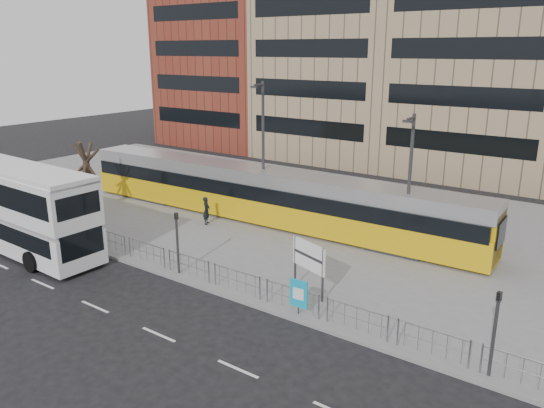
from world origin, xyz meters
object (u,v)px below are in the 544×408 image
Objects in this scene: ad_panel at (299,294)px; pedestrian at (207,211)px; traffic_light_west at (177,235)px; lamp_post_west at (263,147)px; traffic_light_east at (495,323)px; tram at (264,195)px; double_decker_bus at (16,204)px; lamp_post_east at (409,180)px; station_sign at (309,258)px; bare_tree at (84,138)px.

pedestrian reaches higher than ad_panel.
lamp_post_west is (-1.66, 9.22, 2.78)m from traffic_light_west.
tram is at bearing 158.41° from traffic_light_east.
traffic_light_east is (7.61, 0.10, 1.08)m from ad_panel.
traffic_light_west is at bearing -79.80° from lamp_post_west.
traffic_light_west is (9.79, 2.50, -0.46)m from double_decker_bus.
ad_panel is 0.17× the size of lamp_post_west.
pedestrian is (-2.45, -2.73, -0.80)m from tram.
lamp_post_east is at bearing -3.78° from tram.
station_sign is 0.80× the size of traffic_light_west.
traffic_light_west is at bearing -132.34° from lamp_post_east.
lamp_post_east reaches higher than pedestrian.
station_sign is at bearing -103.07° from lamp_post_east.
pedestrian is 0.25× the size of bare_tree.
bare_tree reaches higher than tram.
traffic_light_east is at bearing -29.41° from lamp_post_west.
traffic_light_west reaches higher than station_sign.
lamp_post_east is at bearing 95.95° from station_sign.
bare_tree is at bearing 165.30° from ad_panel.
double_decker_bus is 16.77m from station_sign.
double_decker_bus is 3.88× the size of traffic_light_west.
station_sign is 7.67m from lamp_post_east.
tram is 16.19× the size of pedestrian.
lamp_post_west is 1.16× the size of lamp_post_east.
traffic_light_east is (8.28, -1.75, 0.26)m from station_sign.
traffic_light_east is 0.43× the size of bare_tree.
lamp_post_west is at bearing 156.22° from station_sign.
ad_panel is 20.36m from bare_tree.
pedestrian is 0.23× the size of lamp_post_east.
tram is (8.23, 11.68, -0.76)m from double_decker_bus.
pedestrian is at bearing -168.84° from lamp_post_east.
tram is at bearing 130.12° from ad_panel.
station_sign is 0.28× the size of lamp_post_west.
tram is at bearing 90.33° from traffic_light_west.
traffic_light_west is (-6.41, -1.75, 0.26)m from station_sign.
pedestrian is (-11.10, 6.56, -0.01)m from ad_panel.
station_sign is (16.20, 4.25, -0.72)m from double_decker_bus.
lamp_post_east reaches higher than tram.
pedestrian is at bearing -133.64° from tram.
station_sign is 1.62× the size of ad_panel.
tram is 18.68m from traffic_light_east.
traffic_light_east is at bearing -53.08° from lamp_post_east.
lamp_post_west is (2.36, 2.76, 3.87)m from pedestrian.
lamp_post_east is 1.05× the size of bare_tree.
double_decker_bus is 1.37× the size of lamp_post_west.
pedestrian is 5.31m from lamp_post_west.
double_decker_bus is at bearing -146.29° from station_sign.
station_sign reaches higher than pedestrian.
ad_panel is at bearing -96.21° from lamp_post_east.
station_sign is at bearing 16.06° from double_decker_bus.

